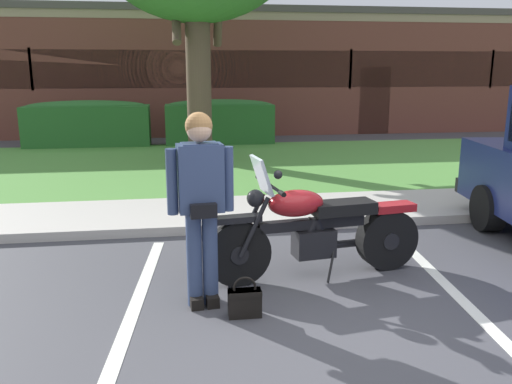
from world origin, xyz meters
TOP-DOWN VIEW (x-y plane):
  - ground_plane at (0.00, 0.00)m, footprint 140.00×140.00m
  - curb_strip at (0.00, 2.72)m, footprint 60.00×0.20m
  - concrete_walk at (0.00, 3.57)m, footprint 60.00×1.50m
  - grass_lawn at (0.00, 7.38)m, footprint 60.00×6.12m
  - stall_stripe_0 at (-1.77, 0.20)m, footprint 0.50×4.39m
  - stall_stripe_1 at (1.19, 0.20)m, footprint 0.50×4.39m
  - motorcycle at (0.10, 1.12)m, footprint 2.24×0.82m
  - rider_person at (-1.13, 0.63)m, footprint 0.57×0.32m
  - handbag at (-0.79, 0.33)m, footprint 0.28×0.13m
  - hedge_left at (-3.68, 10.57)m, footprint 3.20×0.90m
  - hedge_center_left at (-0.21, 10.57)m, footprint 2.90×0.90m
  - brick_building at (-0.71, 16.88)m, footprint 28.04×9.19m

SIDE VIEW (x-z plane):
  - ground_plane at x=0.00m, z-range 0.00..0.00m
  - stall_stripe_0 at x=-1.77m, z-range 0.00..0.01m
  - stall_stripe_1 at x=1.19m, z-range 0.00..0.01m
  - grass_lawn at x=0.00m, z-range 0.00..0.06m
  - concrete_walk at x=0.00m, z-range 0.00..0.08m
  - curb_strip at x=0.00m, z-range 0.00..0.12m
  - handbag at x=-0.79m, z-range -0.04..0.32m
  - motorcycle at x=0.10m, z-range -0.14..1.12m
  - hedge_center_left at x=-0.21m, z-range 0.03..1.27m
  - hedge_left at x=-3.68m, z-range 0.03..1.27m
  - rider_person at x=-1.13m, z-range 0.14..1.84m
  - brick_building at x=-0.71m, z-range 0.00..3.88m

